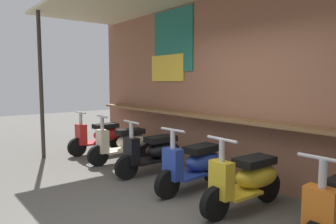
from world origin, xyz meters
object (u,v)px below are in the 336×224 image
scooter_red (101,136)px  scooter_black (155,152)px  scooter_cream (125,143)px  scooter_blue (196,164)px  scooter_yellow (248,179)px

scooter_red → scooter_black: (2.07, -0.00, 0.00)m
scooter_cream → scooter_blue: same height
scooter_blue → scooter_yellow: 0.95m
scooter_blue → scooter_yellow: (0.95, 0.00, 0.00)m
scooter_red → scooter_yellow: same height
scooter_black → scooter_blue: (1.03, -0.00, 0.00)m
scooter_red → scooter_cream: same height
scooter_yellow → scooter_black: bearing=-87.3°
scooter_red → scooter_blue: 3.10m
scooter_blue → scooter_black: bearing=-93.3°
scooter_red → scooter_blue: same height
scooter_cream → scooter_black: bearing=93.9°
scooter_cream → scooter_yellow: bearing=93.9°
scooter_cream → scooter_blue: bearing=93.9°
scooter_cream → scooter_black: same height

